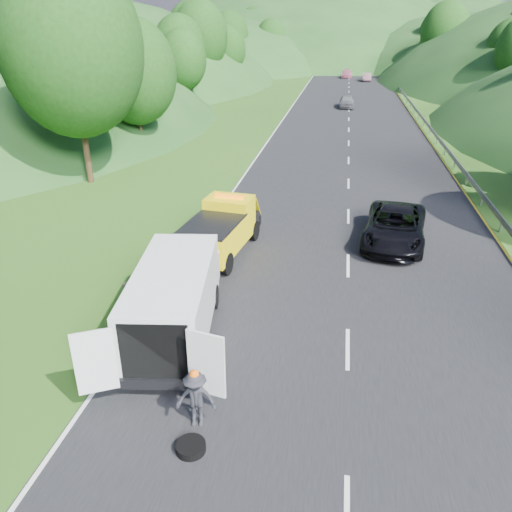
% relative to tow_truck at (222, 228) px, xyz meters
% --- Properties ---
extents(ground, '(320.00, 320.00, 0.00)m').
position_rel_tow_truck_xyz_m(ground, '(2.51, -4.42, -1.16)').
color(ground, '#38661E').
rests_on(ground, ground).
extents(road_surface, '(14.00, 200.00, 0.02)m').
position_rel_tow_truck_xyz_m(road_surface, '(5.51, 35.58, -1.15)').
color(road_surface, black).
rests_on(road_surface, ground).
extents(guardrail, '(0.06, 140.00, 1.52)m').
position_rel_tow_truck_xyz_m(guardrail, '(12.81, 48.08, -1.16)').
color(guardrail, gray).
rests_on(guardrail, ground).
extents(tree_line_left, '(14.00, 140.00, 14.00)m').
position_rel_tow_truck_xyz_m(tree_line_left, '(-16.49, 55.58, -1.16)').
color(tree_line_left, '#234F17').
rests_on(tree_line_left, ground).
extents(tree_line_right, '(14.00, 140.00, 14.00)m').
position_rel_tow_truck_xyz_m(tree_line_right, '(25.51, 55.58, -1.16)').
color(tree_line_right, '#234F17').
rests_on(tree_line_right, ground).
extents(hills_backdrop, '(201.00, 288.60, 44.00)m').
position_rel_tow_truck_xyz_m(hills_backdrop, '(9.01, 130.28, -1.16)').
color(hills_backdrop, '#2D5B23').
rests_on(hills_backdrop, ground).
extents(tow_truck, '(2.70, 5.71, 2.36)m').
position_rel_tow_truck_xyz_m(tow_truck, '(0.00, 0.00, 0.00)').
color(tow_truck, black).
rests_on(tow_truck, ground).
extents(white_van, '(3.91, 7.28, 2.47)m').
position_rel_tow_truck_xyz_m(white_van, '(0.03, -6.54, 0.24)').
color(white_van, black).
rests_on(white_van, ground).
extents(woman, '(0.51, 0.65, 1.61)m').
position_rel_tow_truck_xyz_m(woman, '(-0.99, -2.89, -1.16)').
color(woman, white).
rests_on(woman, ground).
extents(child, '(0.54, 0.44, 1.04)m').
position_rel_tow_truck_xyz_m(child, '(0.65, -5.07, -1.16)').
color(child, tan).
rests_on(child, ground).
extents(worker, '(1.09, 0.71, 1.59)m').
position_rel_tow_truck_xyz_m(worker, '(1.76, -10.34, -1.16)').
color(worker, black).
rests_on(worker, ground).
extents(suitcase, '(0.39, 0.29, 0.56)m').
position_rel_tow_truck_xyz_m(suitcase, '(-2.53, -4.42, -0.87)').
color(suitcase, '#504E3C').
rests_on(suitcase, ground).
extents(spare_tire, '(0.72, 0.72, 0.20)m').
position_rel_tow_truck_xyz_m(spare_tire, '(1.84, -11.20, -1.16)').
color(spare_tire, black).
rests_on(spare_tire, ground).
extents(passing_suv, '(3.41, 6.06, 1.60)m').
position_rel_tow_truck_xyz_m(passing_suv, '(7.56, 2.41, -1.16)').
color(passing_suv, black).
rests_on(passing_suv, ground).
extents(dist_car_a, '(1.72, 4.27, 1.45)m').
position_rel_tow_truck_xyz_m(dist_car_a, '(5.20, 43.65, -1.16)').
color(dist_car_a, '#515156').
rests_on(dist_car_a, ground).
extents(dist_car_b, '(1.42, 4.07, 1.34)m').
position_rel_tow_truck_xyz_m(dist_car_b, '(8.57, 75.36, -1.16)').
color(dist_car_b, '#6C4855').
rests_on(dist_car_b, ground).
extents(dist_car_c, '(1.95, 4.80, 1.39)m').
position_rel_tow_truck_xyz_m(dist_car_c, '(5.03, 80.86, -1.16)').
color(dist_car_c, '#AD5673').
rests_on(dist_car_c, ground).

